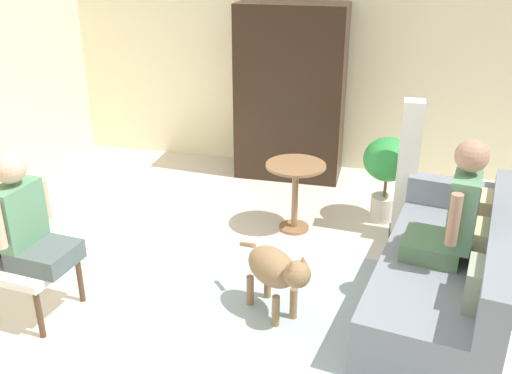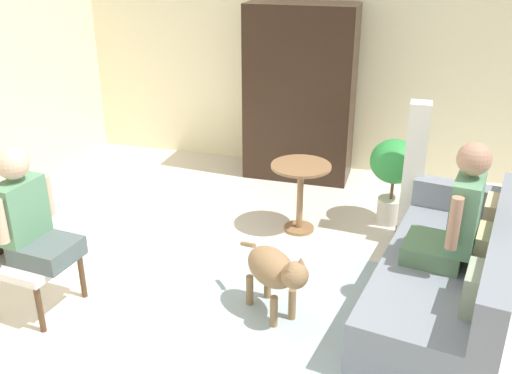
# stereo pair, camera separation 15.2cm
# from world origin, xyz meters

# --- Properties ---
(ground_plane) EXTENTS (7.40, 7.40, 0.00)m
(ground_plane) POSITION_xyz_m (0.00, 0.00, 0.00)
(ground_plane) COLOR beige
(back_wall) EXTENTS (6.54, 0.12, 2.56)m
(back_wall) POSITION_xyz_m (0.00, 3.14, 1.28)
(back_wall) COLOR beige
(back_wall) RESTS_ON ground
(area_rug) EXTENTS (2.45, 1.91, 0.01)m
(area_rug) POSITION_xyz_m (0.15, 0.01, 0.00)
(area_rug) COLOR #9EB2B7
(area_rug) RESTS_ON ground
(couch) EXTENTS (1.21, 2.17, 0.79)m
(couch) POSITION_xyz_m (1.40, 0.44, 0.29)
(couch) COLOR slate
(couch) RESTS_ON ground
(armchair) EXTENTS (0.63, 0.62, 0.94)m
(armchair) POSITION_xyz_m (-1.69, -0.36, 0.54)
(armchair) COLOR #4C331E
(armchair) RESTS_ON ground
(person_on_couch) EXTENTS (0.53, 0.57, 0.92)m
(person_on_couch) POSITION_xyz_m (1.36, 0.41, 0.78)
(person_on_couch) COLOR #557754
(person_on_armchair) EXTENTS (0.52, 0.53, 0.83)m
(person_on_armchair) POSITION_xyz_m (-1.53, -0.38, 0.77)
(person_on_armchair) COLOR #505D5D
(round_end_table) EXTENTS (0.55, 0.55, 0.67)m
(round_end_table) POSITION_xyz_m (0.06, 1.37, 0.47)
(round_end_table) COLOR olive
(round_end_table) RESTS_ON ground
(dog) EXTENTS (0.62, 0.55, 0.59)m
(dog) POSITION_xyz_m (0.16, 0.02, 0.38)
(dog) COLOR olive
(dog) RESTS_ON ground
(potted_plant) EXTENTS (0.47, 0.47, 0.85)m
(potted_plant) POSITION_xyz_m (0.87, 1.78, 0.56)
(potted_plant) COLOR beige
(potted_plant) RESTS_ON ground
(column_lamp) EXTENTS (0.20, 0.20, 1.29)m
(column_lamp) POSITION_xyz_m (1.05, 1.50, 0.64)
(column_lamp) COLOR #4C4742
(column_lamp) RESTS_ON ground
(armoire_cabinet) EXTENTS (1.18, 0.56, 1.94)m
(armoire_cabinet) POSITION_xyz_m (-0.25, 2.73, 0.97)
(armoire_cabinet) COLOR black
(armoire_cabinet) RESTS_ON ground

